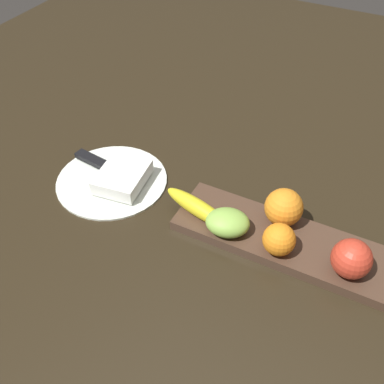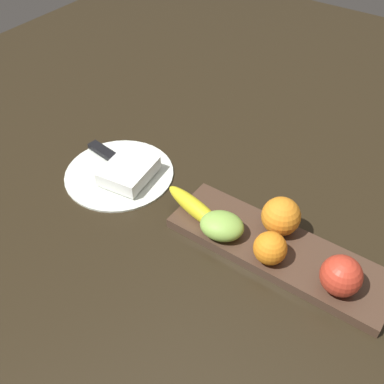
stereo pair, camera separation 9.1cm
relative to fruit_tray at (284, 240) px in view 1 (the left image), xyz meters
The scene contains 10 objects.
ground_plane 0.02m from the fruit_tray, behind, with size 2.40×2.40×0.00m, color black.
fruit_tray is the anchor object (origin of this frame).
apple 0.13m from the fruit_tray, 12.99° to the right, with size 0.07×0.07×0.07m, color red.
banana 0.18m from the fruit_tray, behind, with size 0.16×0.03×0.03m, color yellow.
orange_near_apple 0.06m from the fruit_tray, 119.03° to the left, with size 0.07×0.07×0.07m, color orange.
orange_near_banana 0.06m from the fruit_tray, 92.50° to the right, with size 0.06×0.06×0.06m, color orange.
grape_bunch 0.11m from the fruit_tray, 160.22° to the right, with size 0.08×0.07×0.05m, color #8DBD4C.
dinner_plate 0.39m from the fruit_tray, behind, with size 0.24×0.24×0.01m, color white.
folded_napkin 0.36m from the fruit_tray, behind, with size 0.09×0.12×0.03m, color white.
knife 0.45m from the fruit_tray, behind, with size 0.18×0.04×0.01m.
Camera 1 is at (0.12, -0.59, 0.68)m, focal length 43.15 mm.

